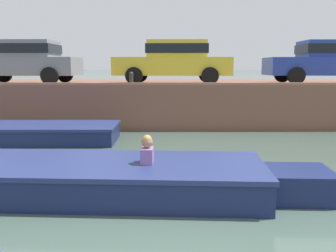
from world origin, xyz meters
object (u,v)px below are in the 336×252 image
motorboat_passing (115,179)px  boat_moored_west_navy (14,133)px  car_leftmost_grey (26,60)px  car_left_inner_yellow (174,60)px  car_centre_blue (328,60)px  mooring_bollard_mid (131,78)px

motorboat_passing → boat_moored_west_navy: bearing=127.8°
car_leftmost_grey → car_left_inner_yellow: bearing=-0.0°
motorboat_passing → car_leftmost_grey: size_ratio=1.76×
boat_moored_west_navy → car_left_inner_yellow: (4.77, 3.07, 2.15)m
boat_moored_west_navy → car_left_inner_yellow: size_ratio=1.53×
car_leftmost_grey → car_centre_blue: same height
mooring_bollard_mid → car_left_inner_yellow: bearing=37.2°
car_leftmost_grey → boat_moored_west_navy: bearing=-78.2°
car_leftmost_grey → mooring_bollard_mid: size_ratio=8.85×
boat_moored_west_navy → car_leftmost_grey: 3.80m
motorboat_passing → car_leftmost_grey: 9.01m
car_left_inner_yellow → car_centre_blue: 5.65m
motorboat_passing → mooring_bollard_mid: (-0.28, 6.55, 1.51)m
motorboat_passing → car_left_inner_yellow: size_ratio=1.61×
car_leftmost_grey → car_centre_blue: 11.06m
car_left_inner_yellow → car_centre_blue: size_ratio=0.98×
boat_moored_west_navy → motorboat_passing: 5.83m
car_centre_blue → mooring_bollard_mid: car_centre_blue is taller
boat_moored_west_navy → mooring_bollard_mid: (3.29, 1.95, 1.54)m
boat_moored_west_navy → mooring_bollard_mid: bearing=30.6°
motorboat_passing → car_centre_blue: 10.50m
motorboat_passing → car_centre_blue: car_centre_blue is taller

